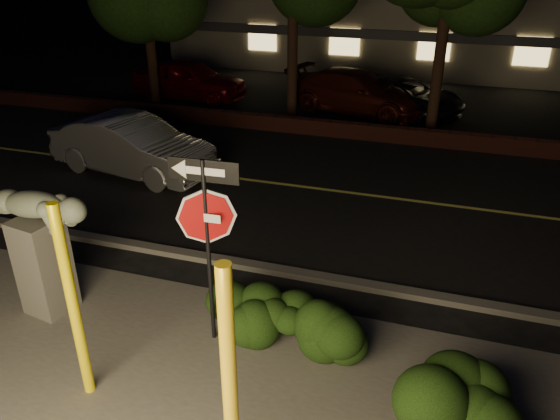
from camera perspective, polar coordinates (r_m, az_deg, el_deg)
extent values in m
plane|color=black|center=(16.90, 6.31, 6.18)|extent=(90.00, 90.00, 0.00)
cube|color=black|center=(14.17, 3.79, 2.24)|extent=(80.00, 8.00, 0.01)
cube|color=#C1BF4D|center=(14.17, 3.79, 2.29)|extent=(80.00, 0.12, 0.00)
cube|color=#4C4944|center=(10.67, -1.67, -6.08)|extent=(80.00, 0.25, 0.12)
cube|color=#3E1914|center=(18.02, 7.22, 8.27)|extent=(40.00, 0.35, 0.50)
cube|color=black|center=(23.51, 9.94, 11.74)|extent=(40.00, 12.00, 0.01)
cube|color=slate|center=(30.97, 12.61, 18.75)|extent=(22.00, 10.00, 4.00)
cube|color=#333338|center=(25.94, 11.31, 17.49)|extent=(22.00, 0.20, 0.40)
cube|color=#FFD87F|center=(27.40, -1.86, 17.56)|extent=(1.40, 0.08, 1.20)
cube|color=#FFD87F|center=(26.36, 6.75, 17.05)|extent=(1.40, 0.08, 1.20)
cube|color=#FFD87F|center=(25.90, 15.80, 16.12)|extent=(1.40, 0.08, 1.20)
cube|color=#FFD87F|center=(26.04, 24.86, 14.80)|extent=(1.40, 0.08, 1.20)
cylinder|color=black|center=(21.96, -13.28, 15.44)|extent=(0.36, 0.36, 3.75)
cylinder|color=black|center=(19.92, 1.31, 15.77)|extent=(0.36, 0.36, 4.25)
cylinder|color=black|center=(18.78, 16.17, 13.73)|extent=(0.36, 0.36, 4.00)
cylinder|color=yellow|center=(7.75, -20.81, -9.29)|extent=(0.15, 0.15, 2.98)
cylinder|color=yellow|center=(5.89, -5.22, -18.99)|extent=(0.16, 0.16, 3.21)
cylinder|color=black|center=(8.25, -7.45, -4.81)|extent=(0.07, 0.07, 3.08)
cube|color=white|center=(7.93, -7.73, -0.72)|extent=(0.46, 0.06, 0.13)
cube|color=black|center=(7.64, -8.05, 4.06)|extent=(1.05, 0.08, 0.33)
cube|color=white|center=(7.64, -8.05, 4.06)|extent=(0.66, 0.06, 0.13)
cube|color=#4C4944|center=(10.02, -23.42, -5.41)|extent=(0.79, 0.79, 1.75)
sphere|color=slate|center=(8.77, -20.84, -0.05)|extent=(0.41, 0.41, 0.41)
ellipsoid|color=black|center=(8.79, -2.51, -10.78)|extent=(1.87, 0.93, 0.96)
ellipsoid|color=black|center=(8.58, 3.75, -11.36)|extent=(1.74, 1.06, 1.09)
ellipsoid|color=black|center=(7.71, 18.53, -18.11)|extent=(1.74, 1.24, 1.11)
imported|color=#B6B6BA|center=(15.41, -15.17, 6.45)|extent=(4.90, 2.44, 1.54)
imported|color=#66090F|center=(22.75, -9.50, 13.33)|extent=(4.74, 2.16, 1.58)
imported|color=#47150F|center=(20.76, 8.04, 12.11)|extent=(5.62, 3.38, 1.52)
imported|color=black|center=(20.96, 12.49, 11.58)|extent=(5.15, 3.57, 1.31)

